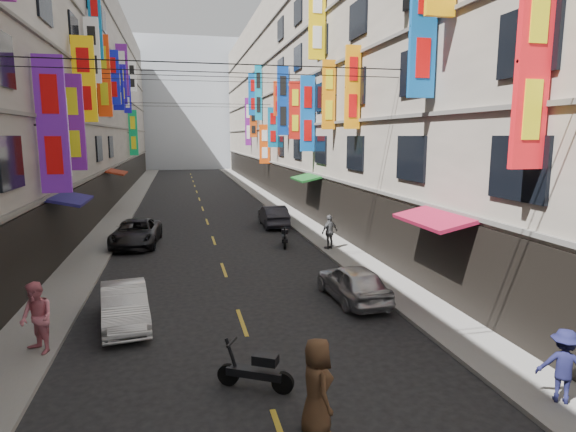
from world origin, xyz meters
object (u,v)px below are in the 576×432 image
pedestrian_rnear (564,366)px  scooter_crossing (256,371)px  pedestrian_rfar (330,232)px  pedestrian_lfar (37,318)px  car_right_mid (353,283)px  car_right_far (273,216)px  car_left_far (136,233)px  scooter_far_right (285,238)px  car_left_mid (124,305)px  pedestrian_crossing (317,387)px

pedestrian_rnear → scooter_crossing: bearing=17.1°
pedestrian_rfar → pedestrian_lfar: bearing=15.3°
scooter_crossing → car_right_mid: bearing=-10.0°
car_right_mid → pedestrian_lfar: bearing=10.1°
car_right_far → pedestrian_lfar: (-9.40, -16.58, 0.38)m
scooter_crossing → car_left_far: size_ratio=0.34×
scooter_crossing → pedestrian_rfar: (5.63, 12.31, 0.53)m
pedestrian_rnear → pedestrian_rfar: pedestrian_rfar is taller
scooter_far_right → pedestrian_rfar: bearing=153.2°
car_left_mid → car_left_far: (-0.54, 11.11, 0.06)m
scooter_far_right → car_left_far: size_ratio=0.37×
car_right_far → pedestrian_crossing: 21.54m
pedestrian_rnear → scooter_far_right: bearing=-45.3°
scooter_far_right → car_right_far: size_ratio=0.44×
scooter_far_right → pedestrian_rfar: size_ratio=1.05×
car_left_far → pedestrian_rfar: bearing=-15.7°
car_right_far → pedestrian_rnear: pedestrian_rnear is taller
car_left_mid → car_right_mid: (7.46, 0.53, 0.04)m
scooter_far_right → pedestrian_lfar: 14.17m
car_left_mid → car_left_far: bearing=84.8°
car_left_mid → car_right_mid: bearing=-3.9°
car_right_mid → pedestrian_lfar: pedestrian_lfar is taller
pedestrian_rfar → scooter_crossing: bearing=39.5°
car_left_mid → pedestrian_lfar: (-1.94, -1.76, 0.44)m
pedestrian_lfar → pedestrian_crossing: (6.07, -4.69, -0.10)m
car_left_mid → car_right_mid: size_ratio=0.98×
car_left_far → pedestrian_rfar: (9.44, -3.40, 0.30)m
car_left_far → car_right_mid: car_left_far is taller
pedestrian_lfar → pedestrian_rfar: size_ratio=1.10×
scooter_far_right → pedestrian_lfar: size_ratio=0.96×
scooter_far_right → pedestrian_lfar: (-8.90, -11.00, 0.61)m
pedestrian_lfar → car_left_far: bearing=131.0°
pedestrian_rnear → pedestrian_crossing: (-5.28, 0.24, 0.04)m
car_right_mid → pedestrian_rnear: (1.95, -7.23, 0.26)m
car_left_mid → scooter_crossing: bearing=-62.6°
scooter_crossing → pedestrian_crossing: size_ratio=0.85×
car_left_mid → pedestrian_crossing: pedestrian_crossing is taller
car_left_far → car_left_mid: bearing=-83.1°
pedestrian_rnear → car_right_mid: bearing=-38.9°
scooter_crossing → pedestrian_lfar: bearing=90.6°
car_right_mid → car_left_mid: bearing=0.5°
car_left_mid → car_right_far: bearing=55.3°
pedestrian_rnear → pedestrian_crossing: 5.28m
scooter_far_right → pedestrian_rfar: 2.53m
scooter_far_right → car_right_far: car_right_far is taller
car_left_mid → car_right_far: (7.46, 14.83, 0.06)m
scooter_crossing → car_left_mid: (-3.27, 4.60, 0.17)m
pedestrian_rnear → pedestrian_rfar: (-0.51, 14.41, 0.06)m
car_left_far → pedestrian_rnear: bearing=-56.7°
pedestrian_rfar → scooter_far_right: bearing=-64.2°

